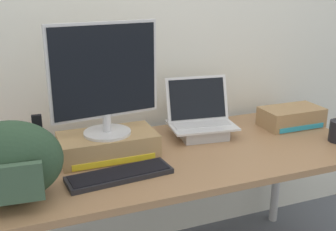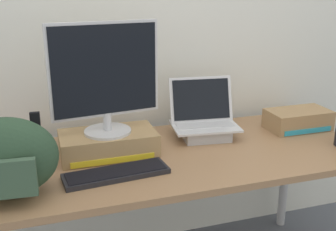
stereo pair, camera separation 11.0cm
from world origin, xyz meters
TOP-DOWN VIEW (x-y plane):
  - back_wall at (0.00, 0.47)m, footprint 7.00×0.10m
  - desk at (0.00, 0.00)m, footprint 1.80×0.74m
  - toner_box_yellow at (-0.25, 0.08)m, footprint 0.42×0.23m
  - desktop_monitor at (-0.25, 0.08)m, footprint 0.47×0.20m
  - open_laptop at (0.24, 0.16)m, footprint 0.34×0.27m
  - external_keyboard at (-0.26, -0.15)m, footprint 0.43×0.17m
  - messenger_backpack at (-0.66, -0.18)m, footprint 0.38×0.27m
  - cell_phone at (-0.59, 0.07)m, footprint 0.08×0.15m
  - plush_toy at (-0.64, 0.26)m, footprint 0.10×0.10m
  - toner_box_cyan at (0.75, 0.11)m, footprint 0.32×0.18m

SIDE VIEW (x-z plane):
  - desk at x=0.00m, z-range 0.29..1.00m
  - cell_phone at x=-0.59m, z-range 0.71..0.73m
  - external_keyboard at x=-0.26m, z-range 0.71..0.74m
  - toner_box_cyan at x=0.75m, z-range 0.71..0.81m
  - plush_toy at x=-0.64m, z-range 0.71..0.82m
  - toner_box_yellow at x=-0.25m, z-range 0.71..0.82m
  - open_laptop at x=0.24m, z-range 0.63..0.91m
  - messenger_backpack at x=-0.66m, z-range 0.71..1.01m
  - desktop_monitor at x=-0.25m, z-range 0.82..1.30m
  - back_wall at x=0.00m, z-range 0.00..2.60m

